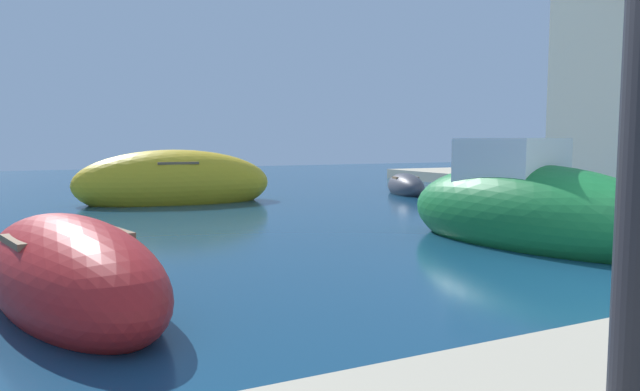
{
  "coord_description": "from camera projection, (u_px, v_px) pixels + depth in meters",
  "views": [
    {
      "loc": [
        -7.66,
        -5.33,
        2.04
      ],
      "look_at": [
        -0.58,
        9.02,
        0.54
      ],
      "focal_mm": 32.6,
      "sensor_mm": 36.0,
      "label": 1
    }
  ],
  "objects": [
    {
      "name": "moored_boat_0",
      "position": [
        70.0,
        276.0,
        7.06
      ],
      "size": [
        2.64,
        4.86,
        1.48
      ],
      "rotation": [
        0.0,
        0.0,
        1.8
      ],
      "color": "#B21E1E",
      "rests_on": "ground"
    },
    {
      "name": "moored_boat_4",
      "position": [
        493.0,
        193.0,
        18.45
      ],
      "size": [
        4.13,
        2.33,
        1.48
      ],
      "rotation": [
        0.0,
        0.0,
        0.29
      ],
      "color": "white",
      "rests_on": "ground"
    },
    {
      "name": "ground",
      "position": [
        634.0,
        284.0,
        8.32
      ],
      "size": [
        80.0,
        80.0,
        0.0
      ],
      "primitive_type": "plane",
      "color": "navy"
    },
    {
      "name": "moored_boat_6",
      "position": [
        405.0,
        186.0,
        22.58
      ],
      "size": [
        2.04,
        3.29,
        1.03
      ],
      "rotation": [
        0.0,
        0.0,
        1.26
      ],
      "color": "#3F3F47",
      "rests_on": "ground"
    },
    {
      "name": "moored_boat_2",
      "position": [
        175.0,
        184.0,
        19.35
      ],
      "size": [
        6.6,
        2.98,
        2.28
      ],
      "rotation": [
        0.0,
        0.0,
        3.07
      ],
      "color": "gold",
      "rests_on": "ground"
    },
    {
      "name": "moored_boat_7",
      "position": [
        526.0,
        211.0,
        11.56
      ],
      "size": [
        3.14,
        6.06,
        2.56
      ],
      "rotation": [
        0.0,
        0.0,
        4.86
      ],
      "color": "#197233",
      "rests_on": "ground"
    }
  ]
}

